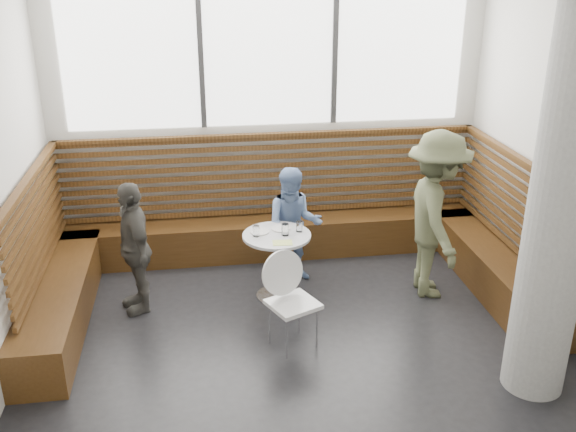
{
  "coord_description": "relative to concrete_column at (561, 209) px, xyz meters",
  "views": [
    {
      "loc": [
        -0.85,
        -4.75,
        3.39
      ],
      "look_at": [
        0.0,
        1.0,
        1.0
      ],
      "focal_mm": 40.0,
      "sensor_mm": 36.0,
      "label": 1
    }
  ],
  "objects": [
    {
      "name": "room",
      "position": [
        -1.85,
        0.6,
        0.0
      ],
      "size": [
        5.0,
        5.0,
        3.2
      ],
      "color": "silver",
      "rests_on": "ground"
    },
    {
      "name": "booth",
      "position": [
        -1.85,
        2.37,
        -1.19
      ],
      "size": [
        5.0,
        2.5,
        1.44
      ],
      "color": "#3D250F",
      "rests_on": "ground"
    },
    {
      "name": "concrete_column",
      "position": [
        0.0,
        0.0,
        0.0
      ],
      "size": [
        0.5,
        0.5,
        3.2
      ],
      "primitive_type": "cylinder",
      "color": "gray",
      "rests_on": "ground"
    },
    {
      "name": "cafe_table",
      "position": [
        -1.94,
        1.79,
        -1.08
      ],
      "size": [
        0.7,
        0.7,
        0.72
      ],
      "color": "silver",
      "rests_on": "ground"
    },
    {
      "name": "cafe_chair",
      "position": [
        -1.91,
        0.93,
        -1.08
      ],
      "size": [
        0.43,
        0.42,
        0.9
      ],
      "rotation": [
        0.0,
        0.0,
        0.43
      ],
      "color": "white",
      "rests_on": "ground"
    },
    {
      "name": "adult_man",
      "position": [
        -0.3,
        1.67,
        -0.71
      ],
      "size": [
        0.77,
        1.21,
        1.77
      ],
      "primitive_type": "imported",
      "rotation": [
        0.0,
        0.0,
        1.47
      ],
      "color": "#545A3C",
      "rests_on": "ground"
    },
    {
      "name": "child_back",
      "position": [
        -1.7,
        2.18,
        -0.95
      ],
      "size": [
        0.68,
        0.56,
        1.29
      ],
      "primitive_type": "imported",
      "rotation": [
        0.0,
        0.0,
        -0.12
      ],
      "color": "#6B87B9",
      "rests_on": "ground"
    },
    {
      "name": "child_left",
      "position": [
        -3.37,
        1.78,
        -0.92
      ],
      "size": [
        0.55,
        0.86,
        1.37
      ],
      "primitive_type": "imported",
      "rotation": [
        0.0,
        0.0,
        -1.27
      ],
      "color": "#474540",
      "rests_on": "ground"
    },
    {
      "name": "plate_near",
      "position": [
        -2.11,
        1.87,
        -0.87
      ],
      "size": [
        0.2,
        0.2,
        0.01
      ],
      "primitive_type": "cylinder",
      "color": "white",
      "rests_on": "cafe_table"
    },
    {
      "name": "plate_far",
      "position": [
        -1.88,
        1.92,
        -0.87
      ],
      "size": [
        0.2,
        0.2,
        0.01
      ],
      "primitive_type": "cylinder",
      "color": "white",
      "rests_on": "cafe_table"
    },
    {
      "name": "glass_left",
      "position": [
        -2.15,
        1.78,
        -0.82
      ],
      "size": [
        0.07,
        0.07,
        0.11
      ],
      "primitive_type": "cylinder",
      "color": "white",
      "rests_on": "cafe_table"
    },
    {
      "name": "glass_mid",
      "position": [
        -1.86,
        1.76,
        -0.82
      ],
      "size": [
        0.08,
        0.08,
        0.12
      ],
      "primitive_type": "cylinder",
      "color": "white",
      "rests_on": "cafe_table"
    },
    {
      "name": "glass_right",
      "position": [
        -1.7,
        1.83,
        -0.82
      ],
      "size": [
        0.07,
        0.07,
        0.11
      ],
      "primitive_type": "cylinder",
      "color": "white",
      "rests_on": "cafe_table"
    },
    {
      "name": "menu_card",
      "position": [
        -1.91,
        1.58,
        -0.87
      ],
      "size": [
        0.2,
        0.15,
        0.0
      ],
      "primitive_type": "cube",
      "rotation": [
        0.0,
        0.0,
        -0.06
      ],
      "color": "#A5C64C",
      "rests_on": "cafe_table"
    }
  ]
}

